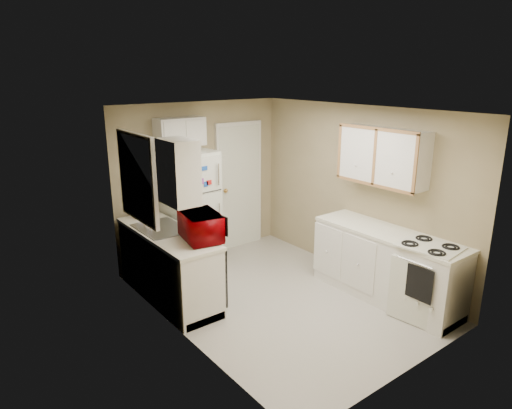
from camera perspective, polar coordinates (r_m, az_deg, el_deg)
floor at (r=6.04m, az=2.95°, el=-11.61°), size 3.80×3.80×0.00m
ceiling at (r=5.35m, az=3.33°, el=11.73°), size 3.80×3.80×0.00m
wall_left at (r=4.83m, az=-9.64°, el=-3.62°), size 3.80×3.80×0.00m
wall_right at (r=6.54m, az=12.50°, el=1.55°), size 3.80×3.80×0.00m
wall_back at (r=7.07m, az=-6.93°, el=2.93°), size 2.80×2.80×0.00m
wall_front at (r=4.40m, az=19.52°, el=-6.40°), size 2.80×2.80×0.00m
left_counter at (r=5.98m, az=-10.86°, el=-7.41°), size 0.60×1.80×0.90m
dishwasher at (r=5.61m, az=-5.39°, el=-8.38°), size 0.03×0.58×0.72m
sink at (r=5.95m, az=-11.72°, el=-3.31°), size 0.54×0.74×0.16m
microwave at (r=5.44m, az=-6.86°, el=-2.87°), size 0.64×0.43×0.39m
soap_bottle at (r=6.37m, az=-14.37°, el=-0.86°), size 0.10×0.10×0.19m
window_blinds at (r=5.65m, az=-14.52°, el=3.26°), size 0.10×0.98×1.08m
upper_cabinet_left at (r=4.92m, az=-9.64°, el=4.03°), size 0.30×0.45×0.70m
refrigerator at (r=6.71m, az=-8.44°, el=-0.74°), size 0.77×0.75×1.75m
cabinet_over_fridge at (r=6.61m, az=-9.51°, el=8.94°), size 0.70×0.30×0.40m
interior_door at (r=7.45m, az=-2.10°, el=2.31°), size 0.86×0.06×2.08m
right_counter at (r=6.09m, az=15.98°, el=-7.29°), size 0.60×2.00×0.90m
stove at (r=5.78m, az=20.40°, el=-9.64°), size 0.60×0.71×0.79m
upper_cabinet_right at (r=6.00m, az=15.56°, el=5.88°), size 0.30×1.20×0.70m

